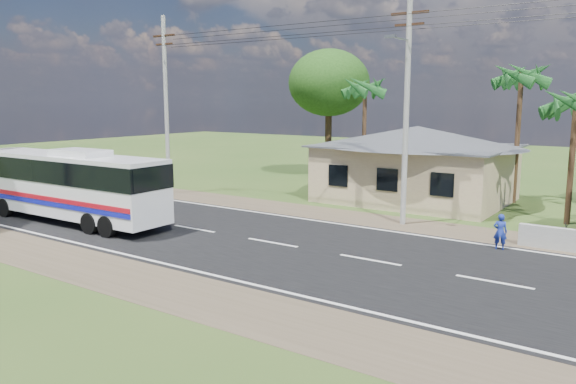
# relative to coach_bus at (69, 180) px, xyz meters

# --- Properties ---
(ground) EXTENTS (120.00, 120.00, 0.00)m
(ground) POSITION_rel_coach_bus_xyz_m (10.51, 2.29, -2.06)
(ground) COLOR #2C4A1A
(ground) RESTS_ON ground
(road) EXTENTS (120.00, 16.00, 0.03)m
(road) POSITION_rel_coach_bus_xyz_m (10.51, 2.29, -2.05)
(road) COLOR black
(road) RESTS_ON ground
(house) EXTENTS (12.40, 10.00, 5.00)m
(house) POSITION_rel_coach_bus_xyz_m (11.51, 15.29, 0.58)
(house) COLOR tan
(house) RESTS_ON ground
(utility_poles) EXTENTS (32.80, 2.22, 11.00)m
(utility_poles) POSITION_rel_coach_bus_xyz_m (13.18, 8.78, 3.71)
(utility_poles) COLOR #9E9E99
(utility_poles) RESTS_ON ground
(palm_near) EXTENTS (2.80, 2.80, 6.70)m
(palm_near) POSITION_rel_coach_bus_xyz_m (20.01, 13.29, 3.65)
(palm_near) COLOR #47301E
(palm_near) RESTS_ON ground
(palm_mid) EXTENTS (2.80, 2.80, 8.20)m
(palm_mid) POSITION_rel_coach_bus_xyz_m (16.51, 17.79, 5.10)
(palm_mid) COLOR #47301E
(palm_mid) RESTS_ON ground
(palm_far) EXTENTS (2.80, 2.80, 7.70)m
(palm_far) POSITION_rel_coach_bus_xyz_m (6.51, 18.29, 4.62)
(palm_far) COLOR #47301E
(palm_far) RESTS_ON ground
(tree_behind_house) EXTENTS (6.00, 6.00, 9.61)m
(tree_behind_house) POSITION_rel_coach_bus_xyz_m (2.51, 20.29, 5.06)
(tree_behind_house) COLOR #47301E
(tree_behind_house) RESTS_ON ground
(coach_bus) EXTENTS (11.65, 2.74, 3.60)m
(coach_bus) POSITION_rel_coach_bus_xyz_m (0.00, 0.00, 0.00)
(coach_bus) COLOR silver
(coach_bus) RESTS_ON ground
(motorcycle) EXTENTS (1.80, 1.09, 0.89)m
(motorcycle) POSITION_rel_coach_bus_xyz_m (20.17, 8.76, -1.61)
(motorcycle) COLOR black
(motorcycle) RESTS_ON ground
(person) EXTENTS (0.59, 0.45, 1.46)m
(person) POSITION_rel_coach_bus_xyz_m (18.57, 6.61, -1.33)
(person) COLOR navy
(person) RESTS_ON ground
(small_car) EXTENTS (2.63, 4.30, 1.37)m
(small_car) POSITION_rel_coach_bus_xyz_m (-13.72, 4.22, -1.37)
(small_car) COLOR #28282A
(small_car) RESTS_ON ground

